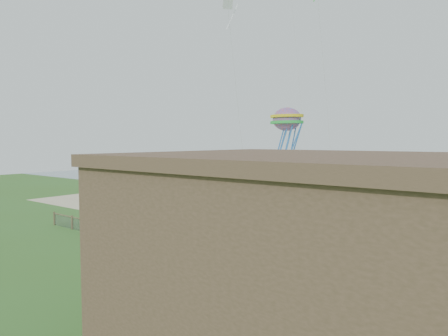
# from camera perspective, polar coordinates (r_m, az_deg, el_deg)

# --- Properties ---
(ground) EXTENTS (160.00, 160.00, 0.00)m
(ground) POSITION_cam_1_polar(r_m,az_deg,el_deg) (22.90, -13.98, -16.20)
(ground) COLOR #396322
(ground) RESTS_ON ground
(sand_beach) EXTENTS (72.00, 20.00, 0.02)m
(sand_beach) POSITION_cam_1_polar(r_m,az_deg,el_deg) (39.84, 12.04, -7.51)
(sand_beach) COLOR tan
(sand_beach) RESTS_ON ground
(ocean) EXTENTS (160.00, 68.00, 0.02)m
(ocean) POSITION_cam_1_polar(r_m,az_deg,el_deg) (81.35, 25.78, -2.00)
(ocean) COLOR slate
(ocean) RESTS_ON ground
(chainlink_fence) EXTENTS (36.20, 0.20, 1.25)m
(chainlink_fence) POSITION_cam_1_polar(r_m,az_deg,el_deg) (26.65, -3.55, -11.95)
(chainlink_fence) COLOR #493D29
(chainlink_fence) RESTS_ON ground
(motel) EXTENTS (15.00, 10.00, 7.00)m
(motel) POSITION_cam_1_polar(r_m,az_deg,el_deg) (13.52, 19.27, -14.99)
(motel) COLOR #4B3A28
(motel) RESTS_ON ground
(motel_deck) EXTENTS (15.00, 2.00, 0.50)m
(motel_deck) POSITION_cam_1_polar(r_m,az_deg,el_deg) (20.08, 24.88, -18.63)
(motel_deck) COLOR brown
(motel_deck) RESTS_ON ground
(picnic_table) EXTENTS (1.81, 1.54, 0.66)m
(picnic_table) POSITION_cam_1_polar(r_m,az_deg,el_deg) (25.04, -2.47, -13.52)
(picnic_table) COLOR brown
(picnic_table) RESTS_ON ground
(octopus_kite) EXTENTS (3.64, 3.17, 6.25)m
(octopus_kite) POSITION_cam_1_polar(r_m,az_deg,el_deg) (34.77, 8.91, 4.25)
(octopus_kite) COLOR #F64326
(kite_white) EXTENTS (1.82, 1.74, 2.22)m
(kite_white) POSITION_cam_1_polar(r_m,az_deg,el_deg) (34.70, 0.56, 21.67)
(kite_white) COLOR white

